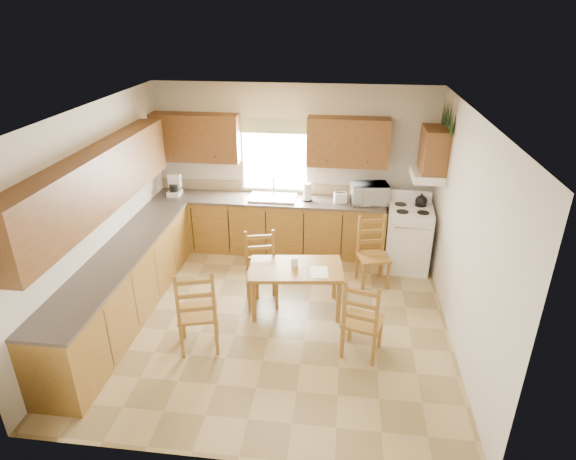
# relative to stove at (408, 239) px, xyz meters

# --- Properties ---
(floor) EXTENTS (4.50, 4.50, 0.00)m
(floor) POSITION_rel_stove_xyz_m (-1.86, -1.62, -0.49)
(floor) COLOR tan
(floor) RESTS_ON ground
(ceiling) EXTENTS (4.50, 4.50, 0.00)m
(ceiling) POSITION_rel_stove_xyz_m (-1.86, -1.62, 2.21)
(ceiling) COLOR olive
(ceiling) RESTS_ON floor
(wall_left) EXTENTS (4.50, 4.50, 0.00)m
(wall_left) POSITION_rel_stove_xyz_m (-4.11, -1.62, 0.86)
(wall_left) COLOR beige
(wall_left) RESTS_ON floor
(wall_right) EXTENTS (4.50, 4.50, 0.00)m
(wall_right) POSITION_rel_stove_xyz_m (0.39, -1.62, 0.86)
(wall_right) COLOR beige
(wall_right) RESTS_ON floor
(wall_back) EXTENTS (4.50, 4.50, 0.00)m
(wall_back) POSITION_rel_stove_xyz_m (-1.86, 0.63, 0.86)
(wall_back) COLOR beige
(wall_back) RESTS_ON floor
(wall_front) EXTENTS (4.50, 4.50, 0.00)m
(wall_front) POSITION_rel_stove_xyz_m (-1.86, -3.87, 0.86)
(wall_front) COLOR beige
(wall_front) RESTS_ON floor
(lower_cab_back) EXTENTS (3.75, 0.60, 0.88)m
(lower_cab_back) POSITION_rel_stove_xyz_m (-2.24, 0.33, -0.05)
(lower_cab_back) COLOR olive
(lower_cab_back) RESTS_ON floor
(lower_cab_left) EXTENTS (0.60, 3.60, 0.88)m
(lower_cab_left) POSITION_rel_stove_xyz_m (-3.81, -1.77, -0.05)
(lower_cab_left) COLOR olive
(lower_cab_left) RESTS_ON floor
(counter_back) EXTENTS (3.75, 0.63, 0.04)m
(counter_back) POSITION_rel_stove_xyz_m (-2.24, 0.33, 0.41)
(counter_back) COLOR #4F443F
(counter_back) RESTS_ON lower_cab_back
(counter_left) EXTENTS (0.63, 3.60, 0.04)m
(counter_left) POSITION_rel_stove_xyz_m (-3.81, -1.77, 0.41)
(counter_left) COLOR #4F443F
(counter_left) RESTS_ON lower_cab_left
(backsplash) EXTENTS (3.75, 0.01, 0.18)m
(backsplash) POSITION_rel_stove_xyz_m (-2.24, 0.62, 0.52)
(backsplash) COLOR #9E8662
(backsplash) RESTS_ON counter_back
(upper_cab_back_left) EXTENTS (1.41, 0.33, 0.75)m
(upper_cab_back_left) POSITION_rel_stove_xyz_m (-3.41, 0.47, 1.37)
(upper_cab_back_left) COLOR brown
(upper_cab_back_left) RESTS_ON wall_back
(upper_cab_back_right) EXTENTS (1.25, 0.33, 0.75)m
(upper_cab_back_right) POSITION_rel_stove_xyz_m (-1.00, 0.47, 1.37)
(upper_cab_back_right) COLOR brown
(upper_cab_back_right) RESTS_ON wall_back
(upper_cab_left) EXTENTS (0.33, 3.60, 0.75)m
(upper_cab_left) POSITION_rel_stove_xyz_m (-3.95, -1.77, 1.37)
(upper_cab_left) COLOR brown
(upper_cab_left) RESTS_ON wall_left
(upper_cab_stove) EXTENTS (0.33, 0.62, 0.62)m
(upper_cab_stove) POSITION_rel_stove_xyz_m (0.22, 0.03, 1.41)
(upper_cab_stove) COLOR brown
(upper_cab_stove) RESTS_ON wall_right
(range_hood) EXTENTS (0.44, 0.62, 0.12)m
(range_hood) POSITION_rel_stove_xyz_m (0.17, 0.03, 1.03)
(range_hood) COLOR white
(range_hood) RESTS_ON wall_right
(window_frame) EXTENTS (1.13, 0.02, 1.18)m
(window_frame) POSITION_rel_stove_xyz_m (-2.16, 0.60, 1.06)
(window_frame) COLOR white
(window_frame) RESTS_ON wall_back
(window_pane) EXTENTS (1.05, 0.01, 1.10)m
(window_pane) POSITION_rel_stove_xyz_m (-2.16, 0.60, 1.06)
(window_pane) COLOR white
(window_pane) RESTS_ON wall_back
(window_valance) EXTENTS (1.19, 0.01, 0.24)m
(window_valance) POSITION_rel_stove_xyz_m (-2.16, 0.57, 1.56)
(window_valance) COLOR #537844
(window_valance) RESTS_ON wall_back
(sink_basin) EXTENTS (0.75, 0.45, 0.04)m
(sink_basin) POSITION_rel_stove_xyz_m (-2.16, 0.33, 0.45)
(sink_basin) COLOR silver
(sink_basin) RESTS_ON counter_back
(pine_decal_a) EXTENTS (0.22, 0.22, 0.36)m
(pine_decal_a) POSITION_rel_stove_xyz_m (0.35, -0.29, 1.89)
(pine_decal_a) COLOR #153614
(pine_decal_a) RESTS_ON wall_right
(pine_decal_b) EXTENTS (0.22, 0.22, 0.36)m
(pine_decal_b) POSITION_rel_stove_xyz_m (0.35, 0.03, 1.93)
(pine_decal_b) COLOR #153614
(pine_decal_b) RESTS_ON wall_right
(pine_decal_c) EXTENTS (0.22, 0.22, 0.36)m
(pine_decal_c) POSITION_rel_stove_xyz_m (0.35, 0.35, 1.89)
(pine_decal_c) COLOR #153614
(pine_decal_c) RESTS_ON wall_right
(stove) EXTENTS (0.71, 0.73, 0.97)m
(stove) POSITION_rel_stove_xyz_m (0.00, 0.00, 0.00)
(stove) COLOR white
(stove) RESTS_ON floor
(coffeemaker) EXTENTS (0.23, 0.27, 0.36)m
(coffeemaker) POSITION_rel_stove_xyz_m (-3.79, 0.29, 0.61)
(coffeemaker) COLOR white
(coffeemaker) RESTS_ON counter_back
(paper_towel) EXTENTS (0.13, 0.13, 0.29)m
(paper_towel) POSITION_rel_stove_xyz_m (-1.60, 0.32, 0.58)
(paper_towel) COLOR white
(paper_towel) RESTS_ON counter_back
(toaster) EXTENTS (0.22, 0.17, 0.16)m
(toaster) POSITION_rel_stove_xyz_m (-1.08, 0.31, 0.51)
(toaster) COLOR white
(toaster) RESTS_ON counter_back
(microwave) EXTENTS (0.59, 0.46, 0.32)m
(microwave) POSITION_rel_stove_xyz_m (-0.63, 0.33, 0.59)
(microwave) COLOR white
(microwave) RESTS_ON counter_back
(dining_table) EXTENTS (1.29, 0.84, 0.65)m
(dining_table) POSITION_rel_stove_xyz_m (-1.60, -1.39, -0.16)
(dining_table) COLOR olive
(dining_table) RESTS_ON floor
(chair_near_left) EXTENTS (0.56, 0.55, 1.10)m
(chair_near_left) POSITION_rel_stove_xyz_m (-2.67, -2.30, 0.06)
(chair_near_left) COLOR olive
(chair_near_left) RESTS_ON floor
(chair_near_right) EXTENTS (0.52, 0.50, 1.02)m
(chair_near_right) POSITION_rel_stove_xyz_m (-0.73, -2.20, 0.02)
(chair_near_right) COLOR olive
(chair_near_right) RESTS_ON floor
(chair_far_left) EXTENTS (0.52, 0.50, 1.02)m
(chair_far_left) POSITION_rel_stove_xyz_m (-2.08, -1.29, 0.02)
(chair_far_left) COLOR olive
(chair_far_left) RESTS_ON floor
(chair_far_right) EXTENTS (0.52, 0.50, 1.02)m
(chair_far_right) POSITION_rel_stove_xyz_m (-0.55, -0.59, 0.03)
(chair_far_right) COLOR olive
(chair_far_right) RESTS_ON floor
(table_paper) EXTENTS (0.26, 0.32, 0.00)m
(table_paper) POSITION_rel_stove_xyz_m (-1.29, -1.48, 0.17)
(table_paper) COLOR white
(table_paper) RESTS_ON dining_table
(table_card) EXTENTS (0.09, 0.05, 0.12)m
(table_card) POSITION_rel_stove_xyz_m (-1.62, -1.38, 0.22)
(table_card) COLOR white
(table_card) RESTS_ON dining_table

